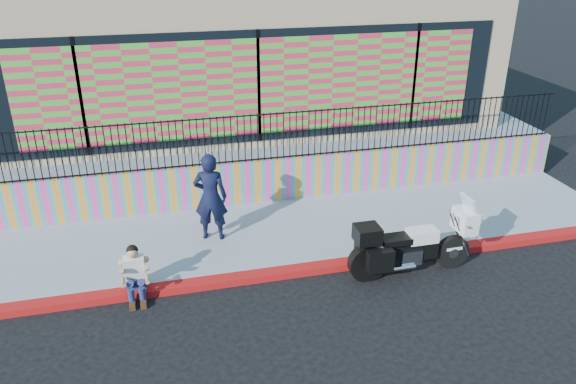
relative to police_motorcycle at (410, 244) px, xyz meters
name	(u,v)px	position (x,y,z in m)	size (l,w,h in m)	color
ground	(301,273)	(-2.11, 0.51, -0.67)	(90.00, 90.00, 0.00)	black
red_curb	(301,270)	(-2.11, 0.51, -0.59)	(16.00, 0.30, 0.15)	#B7170D
sidewalk	(282,232)	(-2.11, 2.16, -0.59)	(16.00, 3.00, 0.15)	gray
mural_wall	(267,180)	(-2.11, 3.76, 0.03)	(16.00, 0.20, 1.10)	#FC42A4
metal_fence	(267,137)	(-2.11, 3.76, 1.18)	(15.80, 0.04, 1.20)	black
elevated_platform	(235,122)	(-2.11, 8.86, -0.04)	(16.00, 10.00, 1.25)	gray
storefront_building	(233,43)	(-2.11, 8.64, 2.58)	(14.00, 8.06, 4.00)	tan
police_motorcycle	(410,244)	(0.00, 0.00, 0.00)	(2.57, 0.85, 1.60)	black
police_officer	(210,197)	(-3.70, 2.18, 0.48)	(0.73, 0.48, 1.99)	black
seated_man	(135,279)	(-5.36, 0.42, -0.22)	(0.54, 0.71, 1.06)	navy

